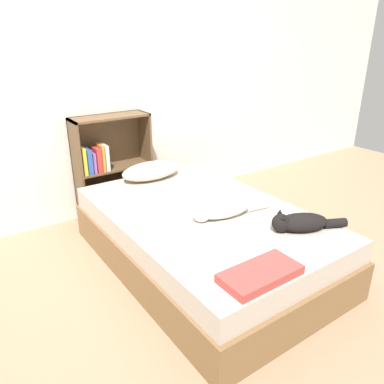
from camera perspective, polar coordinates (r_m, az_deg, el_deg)
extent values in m
plane|color=#997F60|center=(2.98, 1.67, -10.58)|extent=(8.00, 8.00, 0.00)
cube|color=white|center=(3.69, -11.19, 16.28)|extent=(8.00, 0.06, 2.50)
cube|color=brown|center=(2.90, 1.70, -8.27)|extent=(1.28, 1.99, 0.28)
cube|color=#C1B2A3|center=(2.80, 1.75, -4.39)|extent=(1.24, 1.93, 0.16)
ellipsoid|color=beige|center=(3.39, -6.25, 3.26)|extent=(0.55, 0.29, 0.15)
ellipsoid|color=white|center=(2.66, 4.87, -2.55)|extent=(0.44, 0.24, 0.13)
sphere|color=white|center=(2.58, 1.43, -3.28)|extent=(0.12, 0.12, 0.12)
cone|color=white|center=(2.52, 1.79, -2.21)|extent=(0.04, 0.04, 0.03)
cone|color=white|center=(2.58, 1.11, -1.63)|extent=(0.04, 0.04, 0.03)
cylinder|color=white|center=(2.81, 9.87, -2.10)|extent=(0.20, 0.09, 0.06)
ellipsoid|color=black|center=(2.58, 16.44, -4.42)|extent=(0.39, 0.31, 0.11)
sphere|color=black|center=(2.52, 13.40, -4.61)|extent=(0.12, 0.12, 0.12)
cone|color=black|center=(2.46, 13.82, -3.59)|extent=(0.04, 0.04, 0.03)
cone|color=black|center=(2.52, 13.26, -2.92)|extent=(0.04, 0.04, 0.03)
cylinder|color=black|center=(2.69, 20.91, -4.45)|extent=(0.17, 0.13, 0.06)
cube|color=brown|center=(3.51, -16.96, 2.60)|extent=(0.02, 0.26, 0.98)
cube|color=brown|center=(3.76, -7.03, 4.74)|extent=(0.02, 0.26, 0.98)
cube|color=brown|center=(3.80, -11.26, -3.11)|extent=(0.71, 0.26, 0.02)
cube|color=brown|center=(3.50, -12.46, 11.13)|extent=(0.71, 0.26, 0.02)
cube|color=brown|center=(3.62, -11.83, 3.72)|extent=(0.67, 0.26, 0.02)
cube|color=brown|center=(3.73, -12.58, 4.20)|extent=(0.71, 0.02, 0.98)
cube|color=gold|center=(3.45, -16.36, 4.63)|extent=(0.03, 0.16, 0.25)
cube|color=#2D519E|center=(3.46, -15.64, 4.61)|extent=(0.04, 0.16, 0.22)
cube|color=#8C4C99|center=(3.48, -14.97, 4.45)|extent=(0.02, 0.16, 0.19)
cube|color=#B7332D|center=(3.49, -14.32, 4.84)|extent=(0.04, 0.16, 0.22)
cube|color=orange|center=(3.50, -13.74, 5.13)|extent=(0.02, 0.16, 0.24)
cube|color=beige|center=(3.51, -13.18, 5.22)|extent=(0.03, 0.16, 0.24)
cube|color=#B2423D|center=(2.06, 10.37, -12.19)|extent=(0.45, 0.22, 0.05)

